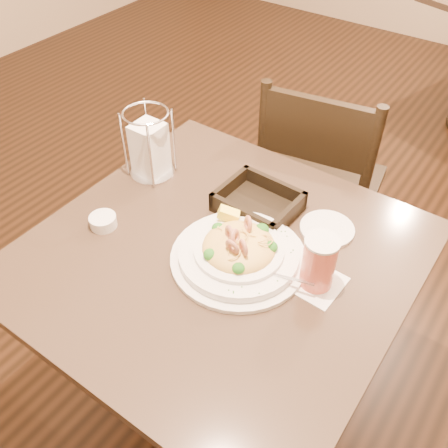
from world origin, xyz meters
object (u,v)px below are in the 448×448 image
Objects in this scene: main_table at (220,311)px; drink_glass at (319,263)px; dining_chair_near at (318,183)px; butter_ramekin at (103,221)px; side_plate at (327,229)px; pasta_bowl at (239,251)px; bread_basket at (258,204)px; napkin_caddy at (150,148)px.

drink_glass reaches higher than main_table.
dining_chair_near is 13.13× the size of butter_ramekin.
pasta_bowl is at bearing -120.09° from side_plate.
pasta_bowl is at bearing -166.92° from drink_glass.
pasta_bowl reaches higher than bread_basket.
drink_glass is (0.30, -0.66, 0.33)m from dining_chair_near.
napkin_caddy is at bearing 157.04° from main_table.
main_table is at bearing -128.71° from side_plate.
main_table is at bearing 84.92° from dining_chair_near.
dining_chair_near reaches higher than butter_ramekin.
drink_glass is 0.98× the size of side_plate.
dining_chair_near is 0.60m from side_plate.
drink_glass is 0.29m from bread_basket.
butter_ramekin is (-0.25, -0.80, 0.28)m from dining_chair_near.
drink_glass is at bearing 15.15° from butter_ramekin.
dining_chair_near is at bearing 62.05° from napkin_caddy.
drink_glass is at bearing -29.48° from bread_basket.
bread_basket is 1.03× the size of napkin_caddy.
butter_ramekin is (-0.36, -0.10, -0.01)m from pasta_bowl.
butter_ramekin is (-0.49, -0.33, 0.01)m from side_plate.
main_table is 6.35× the size of side_plate.
butter_ramekin is (-0.30, -0.10, 0.26)m from main_table.
side_plate is (-0.06, 0.18, -0.06)m from drink_glass.
napkin_caddy reaches higher than dining_chair_near.
napkin_caddy reaches higher than main_table.
dining_chair_near reaches higher than drink_glass.
side_plate is at bearing 108.38° from drink_glass.
dining_chair_near is 0.89m from butter_ramekin.
dining_chair_near is 4.39× the size of bread_basket.
side_plate is at bearing 106.86° from dining_chair_near.
drink_glass is 0.67× the size of napkin_caddy.
napkin_caddy is (-0.34, -0.04, 0.07)m from bread_basket.
butter_ramekin is at bearing 63.22° from dining_chair_near.
pasta_bowl is at bearing 89.31° from dining_chair_near.
pasta_bowl is 2.67× the size of drink_glass.
dining_chair_near is at bearing 94.65° from main_table.
napkin_caddy reaches higher than drink_glass.
main_table is at bearing -168.42° from drink_glass.
bread_basket is (-0.06, 0.18, -0.01)m from pasta_bowl.
main_table is 0.97× the size of dining_chair_near.
napkin_caddy is (-0.41, 0.14, 0.06)m from pasta_bowl.
dining_chair_near is at bearing 116.59° from side_plate.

